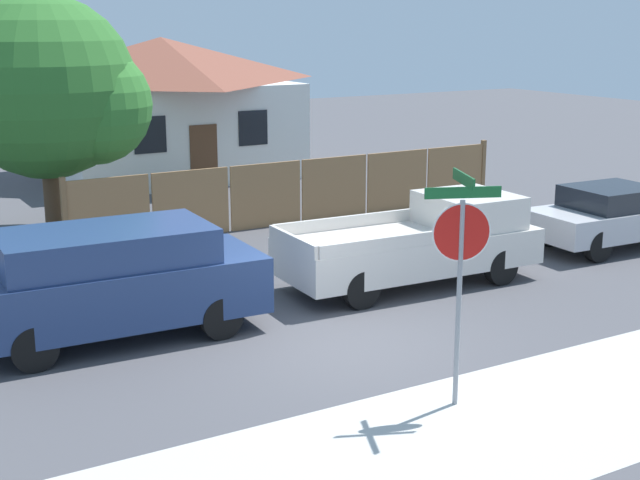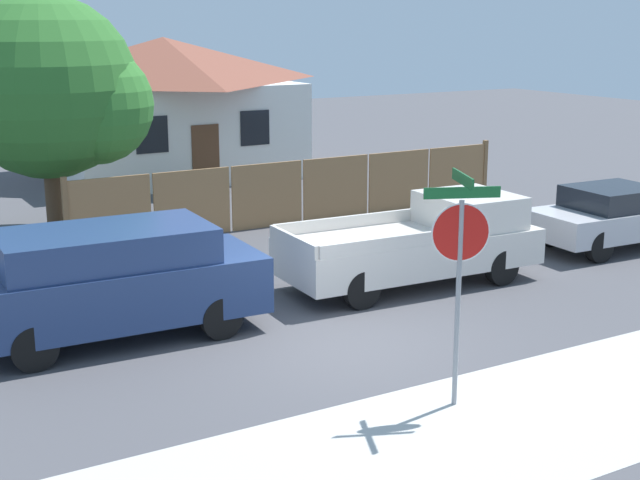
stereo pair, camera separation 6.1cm
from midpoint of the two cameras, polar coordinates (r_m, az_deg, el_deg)
ground_plane at (r=14.64m, az=1.30°, el=-6.68°), size 80.00×80.00×0.00m
sidewalk_strip at (r=11.97m, az=10.60°, el=-11.80°), size 36.00×3.20×0.01m
wooden_fence at (r=23.04m, az=-1.31°, el=3.13°), size 12.30×0.12×1.74m
house at (r=30.78m, az=-10.05°, el=8.56°), size 8.20×7.14×4.57m
oak_tree at (r=22.27m, az=-16.70°, el=9.10°), size 4.57×4.35×5.77m
red_suv at (r=15.04m, az=-13.23°, el=-2.44°), size 4.93×2.22×1.86m
orange_pickup at (r=17.85m, az=6.34°, el=-0.16°), size 5.30×2.22×1.71m
parked_sedan at (r=21.61m, az=18.25°, el=1.50°), size 4.26×2.00×1.44m
stop_sign at (r=11.89m, az=8.86°, el=-0.58°), size 0.96×0.86×3.22m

